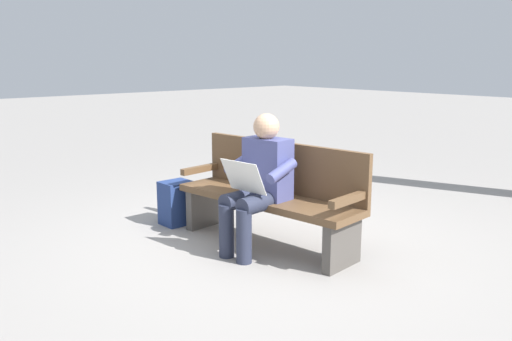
% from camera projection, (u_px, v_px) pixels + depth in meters
% --- Properties ---
extents(ground_plane, '(40.00, 40.00, 0.00)m').
position_uv_depth(ground_plane, '(266.00, 244.00, 4.81)').
color(ground_plane, gray).
extents(bench_near, '(1.84, 0.65, 0.90)m').
position_uv_depth(bench_near, '(272.00, 193.00, 4.77)').
color(bench_near, brown).
rests_on(bench_near, ground).
extents(person_seated, '(0.60, 0.60, 1.18)m').
position_uv_depth(person_seated, '(259.00, 180.00, 4.53)').
color(person_seated, '#474C84').
rests_on(person_seated, ground).
extents(backpack, '(0.29, 0.29, 0.43)m').
position_uv_depth(backpack, '(176.00, 203.00, 5.37)').
color(backpack, navy).
rests_on(backpack, ground).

